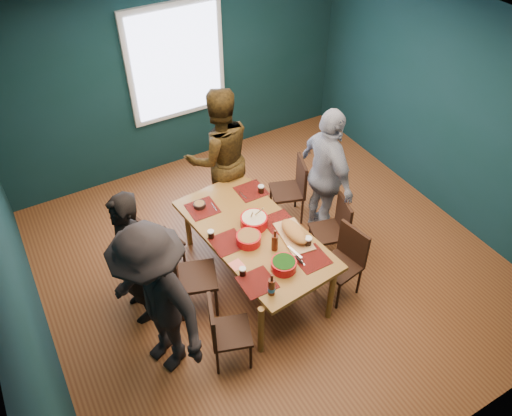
{
  "coord_description": "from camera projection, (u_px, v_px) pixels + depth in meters",
  "views": [
    {
      "loc": [
        -2.15,
        -3.39,
        4.43
      ],
      "look_at": [
        -0.23,
        -0.04,
        1.02
      ],
      "focal_mm": 35.0,
      "sensor_mm": 36.0,
      "label": 1
    }
  ],
  "objects": [
    {
      "name": "person_near_left",
      "position": [
        155.0,
        303.0,
        4.42
      ],
      "size": [
        1.01,
        1.29,
        1.76
      ],
      "primitive_type": "imported",
      "rotation": [
        0.0,
        0.0,
        5.07
      ],
      "color": "black",
      "rests_on": "floor"
    },
    {
      "name": "person_far_left",
      "position": [
        131.0,
        260.0,
        4.92
      ],
      "size": [
        0.39,
        0.59,
        1.59
      ],
      "primitive_type": "imported",
      "rotation": [
        0.0,
        0.0,
        4.73
      ],
      "color": "black",
      "rests_on": "floor"
    },
    {
      "name": "small_bowl",
      "position": [
        200.0,
        205.0,
        5.6
      ],
      "size": [
        0.14,
        0.14,
        0.06
      ],
      "color": "black",
      "rests_on": "dining_table"
    },
    {
      "name": "cola_glass_c",
      "position": [
        261.0,
        189.0,
        5.78
      ],
      "size": [
        0.07,
        0.07,
        0.1
      ],
      "color": "black",
      "rests_on": "dining_table"
    },
    {
      "name": "beer_bottle_a",
      "position": [
        272.0,
        287.0,
        4.63
      ],
      "size": [
        0.07,
        0.07,
        0.26
      ],
      "color": "#46190C",
      "rests_on": "dining_table"
    },
    {
      "name": "chair_left_near",
      "position": [
        222.0,
        329.0,
        4.68
      ],
      "size": [
        0.48,
        0.48,
        0.83
      ],
      "rotation": [
        0.0,
        0.0,
        -0.33
      ],
      "color": "black",
      "rests_on": "floor"
    },
    {
      "name": "person_back",
      "position": [
        219.0,
        157.0,
        6.05
      ],
      "size": [
        0.95,
        0.78,
        1.79
      ],
      "primitive_type": "imported",
      "rotation": [
        0.0,
        0.0,
        3.02
      ],
      "color": "black",
      "rests_on": "floor"
    },
    {
      "name": "chair_right_near",
      "position": [
        346.0,
        257.0,
        5.35
      ],
      "size": [
        0.45,
        0.45,
        0.86
      ],
      "rotation": [
        0.0,
        0.0,
        0.17
      ],
      "color": "black",
      "rests_on": "floor"
    },
    {
      "name": "beer_bottle_b",
      "position": [
        275.0,
        242.0,
        5.06
      ],
      "size": [
        0.07,
        0.07,
        0.26
      ],
      "color": "#46190C",
      "rests_on": "dining_table"
    },
    {
      "name": "cola_glass_a",
      "position": [
        243.0,
        271.0,
        4.83
      ],
      "size": [
        0.07,
        0.07,
        0.1
      ],
      "color": "black",
      "rests_on": "dining_table"
    },
    {
      "name": "chair_left_mid",
      "position": [
        186.0,
        272.0,
        5.12
      ],
      "size": [
        0.54,
        0.54,
        0.95
      ],
      "rotation": [
        0.0,
        0.0,
        -0.34
      ],
      "color": "black",
      "rests_on": "floor"
    },
    {
      "name": "room",
      "position": [
        260.0,
        159.0,
        5.21
      ],
      "size": [
        5.01,
        5.01,
        2.71
      ],
      "color": "brown",
      "rests_on": "ground"
    },
    {
      "name": "cola_glass_d",
      "position": [
        211.0,
        234.0,
        5.22
      ],
      "size": [
        0.07,
        0.07,
        0.1
      ],
      "color": "black",
      "rests_on": "dining_table"
    },
    {
      "name": "chair_right_far",
      "position": [
        294.0,
        185.0,
        6.26
      ],
      "size": [
        0.5,
        0.5,
        0.87
      ],
      "rotation": [
        0.0,
        0.0,
        -0.34
      ],
      "color": "black",
      "rests_on": "floor"
    },
    {
      "name": "cutting_board",
      "position": [
        294.0,
        233.0,
        5.22
      ],
      "size": [
        0.33,
        0.65,
        0.14
      ],
      "rotation": [
        0.0,
        0.0,
        -0.13
      ],
      "color": "#DCAF76",
      "rests_on": "dining_table"
    },
    {
      "name": "cola_glass_b",
      "position": [
        308.0,
        241.0,
        5.13
      ],
      "size": [
        0.08,
        0.08,
        0.11
      ],
      "color": "black",
      "rests_on": "dining_table"
    },
    {
      "name": "napkin_a",
      "position": [
        285.0,
        220.0,
        5.45
      ],
      "size": [
        0.13,
        0.13,
        0.0
      ],
      "primitive_type": "cube",
      "rotation": [
        0.0,
        0.0,
        -0.05
      ],
      "color": "#FF786B",
      "rests_on": "dining_table"
    },
    {
      "name": "chair_left_far",
      "position": [
        153.0,
        242.0,
        5.49
      ],
      "size": [
        0.49,
        0.49,
        0.88
      ],
      "rotation": [
        0.0,
        0.0,
        0.26
      ],
      "color": "black",
      "rests_on": "floor"
    },
    {
      "name": "bowl_dumpling",
      "position": [
        254.0,
        221.0,
        5.35
      ],
      "size": [
        0.3,
        0.3,
        0.28
      ],
      "color": "red",
      "rests_on": "dining_table"
    },
    {
      "name": "dining_table",
      "position": [
        254.0,
        237.0,
        5.36
      ],
      "size": [
        1.14,
        1.99,
        0.72
      ],
      "rotation": [
        0.0,
        0.0,
        0.1
      ],
      "color": "brown",
      "rests_on": "floor"
    },
    {
      "name": "napkin_b",
      "position": [
        237.0,
        265.0,
        4.96
      ],
      "size": [
        0.14,
        0.14,
        0.0
      ],
      "primitive_type": "cube",
      "rotation": [
        0.0,
        0.0,
        0.11
      ],
      "color": "#FF786B",
      "rests_on": "dining_table"
    },
    {
      "name": "bowl_salad",
      "position": [
        249.0,
        239.0,
        5.16
      ],
      "size": [
        0.26,
        0.26,
        0.11
      ],
      "color": "red",
      "rests_on": "dining_table"
    },
    {
      "name": "napkin_c",
      "position": [
        315.0,
        259.0,
        5.03
      ],
      "size": [
        0.17,
        0.17,
        0.0
      ],
      "primitive_type": "cube",
      "rotation": [
        0.0,
        0.0,
        0.11
      ],
      "color": "#FF786B",
      "rests_on": "dining_table"
    },
    {
      "name": "person_right",
      "position": [
        327.0,
        175.0,
        5.84
      ],
      "size": [
        0.5,
        1.04,
        1.72
      ],
      "primitive_type": "imported",
      "rotation": [
        0.0,
        0.0,
        1.49
      ],
      "color": "white",
      "rests_on": "floor"
    },
    {
      "name": "chair_right_mid",
      "position": [
        335.0,
        226.0,
        5.75
      ],
      "size": [
        0.46,
        0.46,
        0.83
      ],
      "rotation": [
        0.0,
        0.0,
        -0.26
      ],
      "color": "black",
      "rests_on": "floor"
    },
    {
      "name": "bowl_herbs",
      "position": [
        284.0,
        265.0,
        4.89
      ],
      "size": [
        0.26,
        0.26,
        0.11
      ],
      "color": "red",
      "rests_on": "dining_table"
    }
  ]
}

